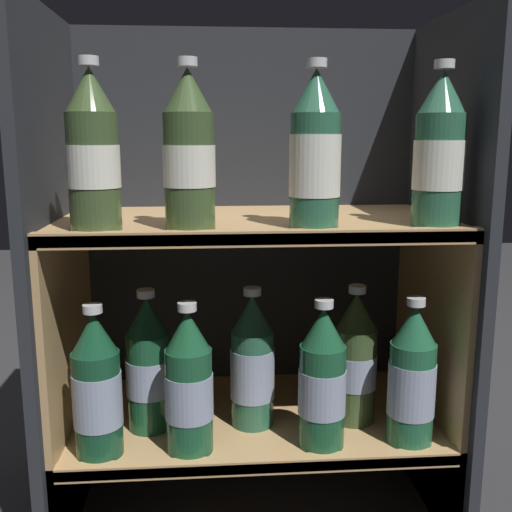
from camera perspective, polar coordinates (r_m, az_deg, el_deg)
The scene contains 16 objects.
fridge_back_wall at distance 1.31m, azimuth -0.86°, elevation 0.24°, with size 0.74×0.02×0.94m, color #23262B.
fridge_side_left at distance 1.15m, azimuth -18.47°, elevation -1.92°, with size 0.02×0.41×0.94m, color #23262B.
fridge_side_right at distance 1.20m, azimuth 17.24°, elevation -1.32°, with size 0.02×0.41×0.94m, color #23262B.
shelf_lower at distance 1.22m, azimuth -0.17°, elevation -16.24°, with size 0.70×0.37×0.19m.
shelf_upper at distance 1.12m, azimuth -0.19°, elevation -3.99°, with size 0.70×0.37×0.58m.
bottle_upper_front_0 at distance 0.97m, azimuth -15.26°, elevation 9.32°, with size 0.08×0.08×0.26m.
bottle_upper_front_1 at distance 0.96m, azimuth -6.40°, elevation 9.62°, with size 0.08×0.08×0.26m.
bottle_upper_front_2 at distance 0.97m, azimuth 5.65°, elevation 9.55°, with size 0.08×0.08×0.26m.
bottle_upper_front_3 at distance 1.03m, azimuth 17.05°, elevation 9.27°, with size 0.08×0.08×0.26m.
bottle_lower_front_0 at distance 1.06m, azimuth -14.91°, elevation -12.16°, with size 0.08×0.08×0.26m.
bottle_lower_front_1 at distance 1.04m, azimuth -6.41°, elevation -12.19°, with size 0.08×0.08×0.26m.
bottle_lower_front_2 at distance 1.06m, azimuth 6.33°, elevation -11.81°, with size 0.08×0.08×0.26m.
bottle_lower_front_3 at distance 1.10m, azimuth 14.62°, elevation -11.29°, with size 0.08×0.08×0.26m.
bottle_lower_back_0 at distance 1.13m, azimuth -10.21°, elevation -10.35°, with size 0.08×0.08×0.26m.
bottle_lower_back_1 at distance 1.13m, azimuth -0.35°, elevation -10.30°, with size 0.08×0.08×0.26m.
bottle_lower_back_2 at distance 1.16m, azimuth 9.40°, elevation -9.80°, with size 0.08×0.08×0.26m.
Camera 1 is at (-0.08, -0.90, 0.72)m, focal length 42.00 mm.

